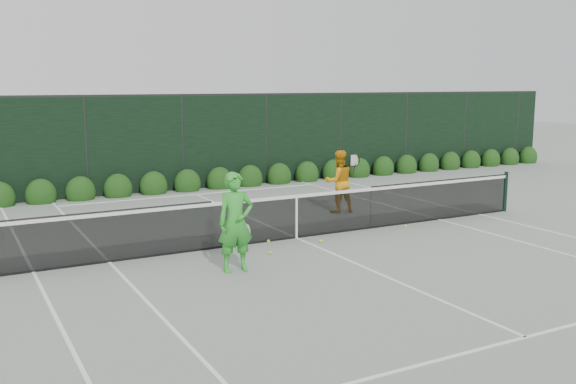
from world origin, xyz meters
TOP-DOWN VIEW (x-y plane):
  - ground at (0.00, 0.00)m, footprint 80.00×80.00m
  - tennis_net at (-0.02, 0.00)m, footprint 12.90×0.10m
  - player_woman at (-2.19, -1.67)m, footprint 0.70×0.49m
  - player_man at (2.40, 2.01)m, footprint 0.94×0.73m
  - court_lines at (0.00, 0.00)m, footprint 11.03×23.83m
  - windscreen_fence at (0.00, -2.71)m, footprint 32.00×21.07m
  - hedge_row at (-0.00, 7.15)m, footprint 31.66×0.65m
  - tennis_balls at (0.30, -0.49)m, footprint 3.99×0.93m

SIDE VIEW (x-z plane):
  - ground at x=0.00m, z-range 0.00..0.00m
  - court_lines at x=0.00m, z-range 0.00..0.01m
  - tennis_balls at x=0.30m, z-range 0.00..0.07m
  - hedge_row at x=0.00m, z-range -0.23..0.70m
  - tennis_net at x=-0.02m, z-range 0.00..1.07m
  - player_man at x=2.40m, z-range 0.00..1.66m
  - player_woman at x=-2.19m, z-range 0.00..1.83m
  - windscreen_fence at x=0.00m, z-range -0.02..3.04m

